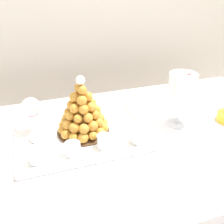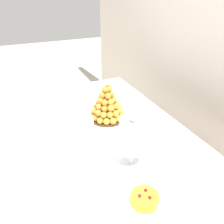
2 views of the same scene
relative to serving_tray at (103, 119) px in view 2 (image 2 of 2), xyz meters
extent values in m
cylinder|color=brown|center=(-0.54, -0.43, -0.39)|extent=(0.04, 0.04, 0.72)
cylinder|color=brown|center=(-0.54, 0.33, -0.39)|extent=(0.04, 0.04, 0.72)
cube|color=brown|center=(0.21, -0.05, -0.02)|extent=(1.63, 0.87, 0.02)
cube|color=white|center=(0.21, -0.05, -0.01)|extent=(1.69, 0.93, 0.00)
cube|color=white|center=(0.21, -0.52, -0.14)|extent=(1.69, 0.01, 0.27)
cube|color=white|center=(0.21, 0.42, -0.14)|extent=(1.69, 0.01, 0.27)
cube|color=white|center=(-0.63, -0.05, -0.14)|extent=(0.01, 0.93, 0.27)
cube|color=white|center=(0.00, 0.00, 0.00)|extent=(0.54, 0.38, 0.01)
cube|color=white|center=(0.00, -0.19, 0.01)|extent=(0.54, 0.01, 0.02)
cube|color=white|center=(0.00, 0.19, 0.01)|extent=(0.54, 0.01, 0.02)
cube|color=white|center=(-0.27, 0.00, 0.01)|extent=(0.01, 0.38, 0.02)
cube|color=white|center=(0.27, 0.00, 0.01)|extent=(0.01, 0.38, 0.02)
cylinder|color=white|center=(0.00, 0.00, 0.00)|extent=(0.35, 0.35, 0.00)
cylinder|color=#4C331E|center=(0.01, 0.03, 0.01)|extent=(0.23, 0.23, 0.01)
cone|color=#B27127|center=(0.01, 0.03, 0.11)|extent=(0.15, 0.15, 0.21)
sphere|color=orange|center=(0.10, 0.03, 0.03)|extent=(0.04, 0.04, 0.04)
sphere|color=gold|center=(0.09, 0.07, 0.03)|extent=(0.04, 0.04, 0.04)
sphere|color=gold|center=(0.07, 0.10, 0.03)|extent=(0.04, 0.04, 0.04)
sphere|color=gold|center=(0.03, 0.11, 0.03)|extent=(0.04, 0.04, 0.04)
sphere|color=gold|center=(-0.01, 0.11, 0.03)|extent=(0.04, 0.04, 0.04)
sphere|color=orange|center=(-0.04, 0.10, 0.03)|extent=(0.04, 0.04, 0.04)
sphere|color=gold|center=(-0.07, 0.07, 0.03)|extent=(0.04, 0.04, 0.04)
sphere|color=orange|center=(-0.08, 0.03, 0.03)|extent=(0.04, 0.04, 0.04)
sphere|color=orange|center=(-0.07, -0.01, 0.03)|extent=(0.04, 0.04, 0.04)
sphere|color=gold|center=(-0.04, -0.04, 0.03)|extent=(0.04, 0.04, 0.04)
sphere|color=gold|center=(-0.01, -0.06, 0.03)|extent=(0.04, 0.04, 0.04)
sphere|color=gold|center=(0.03, -0.06, 0.03)|extent=(0.04, 0.04, 0.04)
sphere|color=orange|center=(0.07, -0.04, 0.03)|extent=(0.04, 0.04, 0.04)
sphere|color=gold|center=(0.09, -0.01, 0.03)|extent=(0.04, 0.04, 0.04)
sphere|color=gold|center=(0.08, 0.05, 0.06)|extent=(0.04, 0.04, 0.04)
sphere|color=gold|center=(0.06, 0.08, 0.07)|extent=(0.04, 0.04, 0.04)
sphere|color=gold|center=(0.02, 0.10, 0.07)|extent=(0.04, 0.04, 0.04)
sphere|color=gold|center=(-0.01, 0.10, 0.07)|extent=(0.04, 0.04, 0.04)
sphere|color=gold|center=(-0.05, 0.07, 0.06)|extent=(0.04, 0.04, 0.04)
sphere|color=gold|center=(-0.06, 0.04, 0.07)|extent=(0.04, 0.04, 0.04)
sphere|color=gold|center=(-0.06, 0.00, 0.07)|extent=(0.04, 0.04, 0.04)
sphere|color=gold|center=(-0.04, -0.03, 0.07)|extent=(0.04, 0.04, 0.04)
sphere|color=gold|center=(0.00, -0.05, 0.07)|extent=(0.04, 0.04, 0.04)
sphere|color=gold|center=(0.04, -0.04, 0.07)|extent=(0.04, 0.04, 0.04)
sphere|color=gold|center=(0.07, -0.02, 0.06)|extent=(0.04, 0.04, 0.04)
sphere|color=gold|center=(0.08, 0.01, 0.07)|extent=(0.04, 0.04, 0.04)
sphere|color=gold|center=(0.06, 0.06, 0.10)|extent=(0.04, 0.04, 0.04)
sphere|color=gold|center=(0.02, 0.08, 0.10)|extent=(0.04, 0.04, 0.04)
sphere|color=gold|center=(-0.02, 0.08, 0.10)|extent=(0.04, 0.04, 0.04)
sphere|color=gold|center=(-0.04, 0.05, 0.10)|extent=(0.04, 0.04, 0.04)
sphere|color=gold|center=(-0.04, 0.01, 0.10)|extent=(0.04, 0.04, 0.04)
sphere|color=gold|center=(-0.02, -0.02, 0.10)|extent=(0.04, 0.04, 0.04)
sphere|color=gold|center=(0.02, -0.03, 0.10)|extent=(0.04, 0.04, 0.04)
sphere|color=orange|center=(0.06, -0.01, 0.10)|extent=(0.04, 0.04, 0.04)
sphere|color=gold|center=(0.07, 0.03, 0.10)|extent=(0.04, 0.04, 0.04)
sphere|color=orange|center=(0.03, 0.06, 0.13)|extent=(0.04, 0.04, 0.04)
sphere|color=gold|center=(0.00, 0.07, 0.13)|extent=(0.04, 0.04, 0.04)
sphere|color=orange|center=(-0.03, 0.04, 0.13)|extent=(0.04, 0.04, 0.04)
sphere|color=orange|center=(-0.02, 0.00, 0.13)|extent=(0.04, 0.04, 0.04)
sphere|color=orange|center=(0.01, -0.02, 0.13)|extent=(0.04, 0.04, 0.04)
sphere|color=gold|center=(0.04, 0.00, 0.13)|extent=(0.04, 0.04, 0.04)
sphere|color=gold|center=(0.05, 0.03, 0.13)|extent=(0.04, 0.04, 0.04)
sphere|color=orange|center=(0.02, 0.05, 0.17)|extent=(0.04, 0.04, 0.04)
sphere|color=gold|center=(-0.02, 0.03, 0.17)|extent=(0.04, 0.04, 0.04)
sphere|color=gold|center=(0.01, 0.00, 0.17)|extent=(0.04, 0.04, 0.04)
sphere|color=orange|center=(0.04, 0.02, 0.17)|extent=(0.04, 0.04, 0.04)
sphere|color=gold|center=(0.01, 0.04, 0.20)|extent=(0.04, 0.04, 0.04)
sphere|color=orange|center=(0.01, 0.01, 0.20)|extent=(0.04, 0.04, 0.04)
sphere|color=white|center=(0.01, 0.03, 0.24)|extent=(0.04, 0.04, 0.04)
cylinder|color=silver|center=(-0.19, -0.12, 0.03)|extent=(0.06, 0.06, 0.05)
cylinder|color=#F4EAC6|center=(-0.19, -0.12, 0.01)|extent=(0.05, 0.05, 0.02)
cylinder|color=white|center=(-0.19, -0.12, 0.03)|extent=(0.05, 0.05, 0.02)
sphere|color=brown|center=(-0.20, -0.12, 0.05)|extent=(0.02, 0.02, 0.02)
cylinder|color=silver|center=(-0.06, -0.12, 0.03)|extent=(0.06, 0.06, 0.05)
cylinder|color=brown|center=(-0.06, -0.12, 0.01)|extent=(0.05, 0.05, 0.02)
cylinder|color=#8C603D|center=(-0.06, -0.12, 0.03)|extent=(0.05, 0.05, 0.01)
sphere|color=brown|center=(-0.06, -0.12, 0.04)|extent=(0.02, 0.02, 0.02)
cylinder|color=silver|center=(0.06, -0.11, 0.03)|extent=(0.05, 0.05, 0.06)
cylinder|color=gold|center=(0.06, -0.11, 0.01)|extent=(0.05, 0.05, 0.02)
cylinder|color=#EAC166|center=(0.06, -0.11, 0.04)|extent=(0.05, 0.05, 0.02)
sphere|color=brown|center=(0.06, -0.12, 0.05)|extent=(0.02, 0.02, 0.02)
cylinder|color=silver|center=(0.20, -0.12, 0.03)|extent=(0.05, 0.05, 0.06)
cylinder|color=brown|center=(0.20, -0.12, 0.02)|extent=(0.05, 0.05, 0.02)
cylinder|color=#8C603D|center=(0.20, -0.12, 0.04)|extent=(0.05, 0.05, 0.02)
sphere|color=brown|center=(0.20, -0.11, 0.05)|extent=(0.02, 0.02, 0.02)
cylinder|color=white|center=(-0.17, 0.04, 0.01)|extent=(0.09, 0.09, 0.02)
cylinder|color=#F2CC59|center=(-0.17, 0.04, 0.02)|extent=(0.08, 0.08, 0.00)
cylinder|color=white|center=(0.44, -0.03, 0.00)|extent=(0.10, 0.10, 0.01)
cylinder|color=white|center=(0.44, -0.03, 0.04)|extent=(0.02, 0.02, 0.08)
cylinder|color=white|center=(0.44, -0.03, 0.16)|extent=(0.12, 0.12, 0.16)
cylinder|color=#E54C47|center=(0.47, -0.04, 0.09)|extent=(0.05, 0.05, 0.05)
cylinder|color=#D199D8|center=(0.43, -0.01, 0.09)|extent=(0.05, 0.05, 0.05)
cylinder|color=#72B2E0|center=(0.43, -0.05, 0.09)|extent=(0.05, 0.05, 0.02)
cylinder|color=#D199D8|center=(0.45, -0.02, 0.12)|extent=(0.06, 0.04, 0.06)
cylinder|color=#D199D8|center=(0.43, -0.03, 0.12)|extent=(0.06, 0.05, 0.06)
cylinder|color=#72B2E0|center=(0.45, -0.06, 0.12)|extent=(0.05, 0.05, 0.05)
cylinder|color=pink|center=(0.45, -0.02, 0.14)|extent=(0.05, 0.04, 0.04)
cylinder|color=#9ED860|center=(0.42, -0.01, 0.14)|extent=(0.07, 0.04, 0.07)
cylinder|color=#72B2E0|center=(0.43, -0.05, 0.14)|extent=(0.05, 0.05, 0.04)
cylinder|color=brown|center=(0.46, -0.04, 0.14)|extent=(0.05, 0.05, 0.03)
cylinder|color=#E54C47|center=(0.44, 0.00, 0.16)|extent=(0.05, 0.05, 0.05)
cylinder|color=yellow|center=(0.43, -0.04, 0.16)|extent=(0.05, 0.05, 0.05)
cylinder|color=#E54C47|center=(0.47, -0.04, 0.16)|extent=(0.06, 0.04, 0.06)
cylinder|color=#F9A54C|center=(0.43, -0.02, 0.18)|extent=(0.04, 0.04, 0.02)
cylinder|color=#72B2E0|center=(0.44, -0.05, 0.18)|extent=(0.05, 0.05, 0.06)
cylinder|color=#9ED860|center=(0.46, -0.02, 0.18)|extent=(0.05, 0.04, 0.05)
cylinder|color=yellow|center=(0.43, -0.03, 0.20)|extent=(0.05, 0.05, 0.06)
cylinder|color=#E54C47|center=(0.45, -0.05, 0.20)|extent=(0.04, 0.04, 0.02)
cylinder|color=#72B2E0|center=(0.47, -0.03, 0.20)|extent=(0.05, 0.05, 0.05)
cylinder|color=pink|center=(0.45, -0.01, 0.20)|extent=(0.05, 0.05, 0.04)
cylinder|color=#D199D8|center=(0.43, -0.04, 0.22)|extent=(0.05, 0.04, 0.05)
cylinder|color=#E54C47|center=(0.46, -0.04, 0.22)|extent=(0.06, 0.04, 0.06)
cylinder|color=pink|center=(0.45, -0.01, 0.22)|extent=(0.05, 0.04, 0.05)
cylinder|color=white|center=(0.68, -0.09, 0.00)|extent=(0.21, 0.21, 0.01)
torus|color=gold|center=(0.68, -0.09, 0.00)|extent=(0.20, 0.20, 0.00)
cylinder|color=yellow|center=(0.68, -0.09, 0.02)|extent=(0.11, 0.11, 0.04)
sphere|color=#A51923|center=(0.70, -0.08, 0.05)|extent=(0.01, 0.01, 0.01)
sphere|color=#A51923|center=(0.66, -0.08, 0.05)|extent=(0.01, 0.01, 0.01)
sphere|color=#A51923|center=(0.68, -0.12, 0.05)|extent=(0.01, 0.01, 0.01)
cylinder|color=silver|center=(-0.19, 0.11, 0.00)|extent=(0.06, 0.06, 0.00)
cylinder|color=silver|center=(-0.19, 0.11, 0.04)|extent=(0.01, 0.01, 0.08)
sphere|color=silver|center=(-0.19, 0.11, 0.12)|extent=(0.08, 0.08, 0.08)
cylinder|color=maroon|center=(-0.19, 0.11, 0.11)|extent=(0.06, 0.06, 0.04)
camera|label=1|loc=(-0.17, -0.91, 0.61)|focal=41.18mm
camera|label=2|loc=(1.24, -0.48, 0.77)|focal=38.81mm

